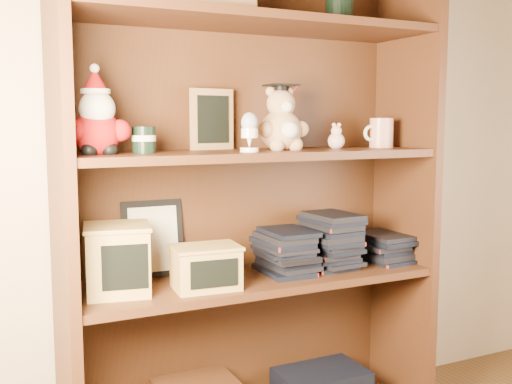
{
  "coord_description": "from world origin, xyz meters",
  "views": [
    {
      "loc": [
        -1.02,
        -0.37,
        1.04
      ],
      "look_at": [
        -0.21,
        1.3,
        0.82
      ],
      "focal_mm": 42.0,
      "sensor_mm": 36.0,
      "label": 1
    }
  ],
  "objects_px": {
    "bookcase": "(248,203)",
    "treats_box": "(118,259)",
    "grad_teddy_bear": "(282,124)",
    "teacher_mug": "(381,133)"
  },
  "relations": [
    {
      "from": "teacher_mug",
      "to": "treats_box",
      "type": "height_order",
      "value": "teacher_mug"
    },
    {
      "from": "bookcase",
      "to": "grad_teddy_bear",
      "type": "bearing_deg",
      "value": -32.45
    },
    {
      "from": "bookcase",
      "to": "teacher_mug",
      "type": "distance_m",
      "value": 0.53
    },
    {
      "from": "grad_teddy_bear",
      "to": "teacher_mug",
      "type": "height_order",
      "value": "grad_teddy_bear"
    },
    {
      "from": "grad_teddy_bear",
      "to": "teacher_mug",
      "type": "xyz_separation_m",
      "value": [
        0.39,
        0.01,
        -0.03
      ]
    },
    {
      "from": "bookcase",
      "to": "treats_box",
      "type": "distance_m",
      "value": 0.46
    },
    {
      "from": "grad_teddy_bear",
      "to": "treats_box",
      "type": "distance_m",
      "value": 0.65
    },
    {
      "from": "teacher_mug",
      "to": "treats_box",
      "type": "bearing_deg",
      "value": -179.95
    },
    {
      "from": "teacher_mug",
      "to": "treats_box",
      "type": "distance_m",
      "value": 0.98
    },
    {
      "from": "bookcase",
      "to": "treats_box",
      "type": "relative_size",
      "value": 7.54
    }
  ]
}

